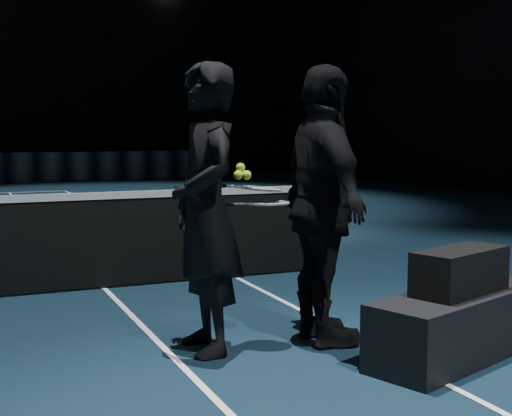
{
  "coord_description": "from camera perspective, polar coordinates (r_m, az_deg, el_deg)",
  "views": [
    {
      "loc": [
        2.76,
        -6.9,
        1.54
      ],
      "look_at": [
        4.72,
        -2.35,
        1.0
      ],
      "focal_mm": 50.0,
      "sensor_mm": 36.0,
      "label": 1
    }
  ],
  "objects": [
    {
      "name": "racket_lower",
      "position": [
        5.0,
        1.07,
        0.38
      ],
      "size": [
        0.71,
        0.34,
        0.03
      ],
      "primitive_type": null,
      "rotation": [
        0.0,
        0.0,
        -0.19
      ],
      "color": "black",
      "rests_on": "player_a"
    },
    {
      "name": "tennis_balls",
      "position": [
        4.95,
        -1.13,
        2.83
      ],
      "size": [
        0.12,
        0.1,
        0.12
      ],
      "primitive_type": null,
      "color": "#BEEA31",
      "rests_on": "racket_upper"
    },
    {
      "name": "racket_upper",
      "position": [
        5.02,
        0.41,
        1.55
      ],
      "size": [
        0.7,
        0.3,
        0.1
      ],
      "primitive_type": null,
      "rotation": [
        0.0,
        0.1,
        -0.12
      ],
      "color": "black",
      "rests_on": "player_b"
    },
    {
      "name": "racket_bag",
      "position": [
        5.01,
        16.0,
        -4.86
      ],
      "size": [
        0.81,
        0.55,
        0.3
      ],
      "primitive_type": "cube",
      "rotation": [
        0.0,
        0.0,
        0.34
      ],
      "color": "black",
      "rests_on": "player_bench"
    },
    {
      "name": "net_post_right",
      "position": [
        7.86,
        4.46,
        -1.07
      ],
      "size": [
        0.1,
        0.1,
        1.1
      ],
      "primitive_type": "cylinder",
      "color": "black",
      "rests_on": "floor"
    },
    {
      "name": "bag_signature",
      "position": [
        4.89,
        17.22,
        -5.17
      ],
      "size": [
        0.33,
        0.12,
        0.1
      ],
      "primitive_type": "cube",
      "rotation": [
        0.0,
        0.0,
        0.34
      ],
      "color": "white",
      "rests_on": "racket_bag"
    },
    {
      "name": "player_a",
      "position": [
        4.92,
        -4.03,
        -0.07
      ],
      "size": [
        0.48,
        0.73,
        2.01
      ],
      "primitive_type": "imported",
      "rotation": [
        0.0,
        0.0,
        -1.57
      ],
      "color": "black",
      "rests_on": "floor"
    },
    {
      "name": "player_bench",
      "position": [
        5.1,
        15.88,
        -9.01
      ],
      "size": [
        1.58,
        0.98,
        0.45
      ],
      "primitive_type": "cube",
      "rotation": [
        0.0,
        0.0,
        0.34
      ],
      "color": "black",
      "rests_on": "floor"
    },
    {
      "name": "player_b",
      "position": [
        5.11,
        5.43,
        0.15
      ],
      "size": [
        0.6,
        1.22,
        2.01
      ],
      "primitive_type": "imported",
      "rotation": [
        0.0,
        0.0,
        1.48
      ],
      "color": "black",
      "rests_on": "floor"
    }
  ]
}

